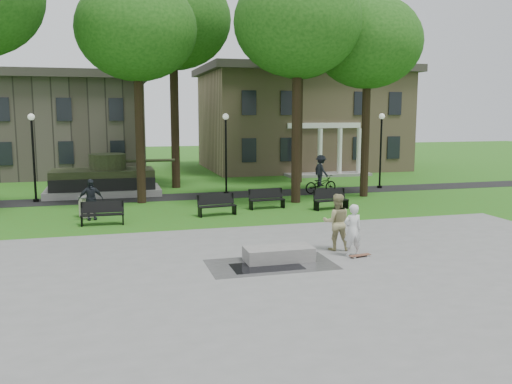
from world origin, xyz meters
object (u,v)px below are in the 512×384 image
at_px(skateboarder, 353,230).
at_px(friend_watching, 336,222).
at_px(park_bench_0, 102,213).
at_px(concrete_block, 279,254).
at_px(trash_bin, 87,206).
at_px(cyclist, 321,178).

height_order(skateboarder, friend_watching, friend_watching).
bearing_deg(park_bench_0, concrete_block, -51.58).
xyz_separation_m(friend_watching, trash_bin, (-8.60, 8.72, -0.52)).
bearing_deg(skateboarder, trash_bin, -50.10).
xyz_separation_m(friend_watching, cyclist, (4.61, 12.86, -0.08)).
height_order(skateboarder, trash_bin, skateboarder).
xyz_separation_m(cyclist, trash_bin, (-13.21, -4.14, -0.45)).
bearing_deg(concrete_block, skateboarder, -1.59).
bearing_deg(skateboarder, friend_watching, -80.21).
bearing_deg(skateboarder, concrete_block, -4.17).
bearing_deg(skateboarder, cyclist, -110.38).
relative_size(skateboarder, park_bench_0, 0.97).
bearing_deg(cyclist, park_bench_0, 105.55).
relative_size(concrete_block, skateboarder, 1.25).
height_order(concrete_block, friend_watching, friend_watching).
bearing_deg(friend_watching, skateboarder, 117.26).
bearing_deg(friend_watching, trash_bin, -30.51).
bearing_deg(concrete_block, cyclist, 62.99).
height_order(concrete_block, skateboarder, skateboarder).
height_order(concrete_block, park_bench_0, park_bench_0).
height_order(skateboarder, cyclist, cyclist).
bearing_deg(park_bench_0, friend_watching, -38.27).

